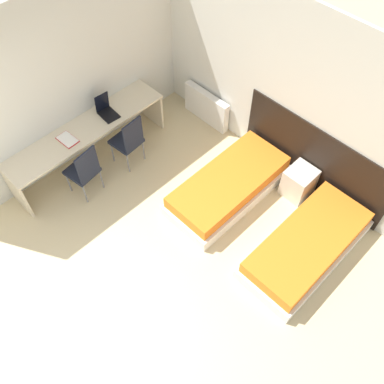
{
  "coord_description": "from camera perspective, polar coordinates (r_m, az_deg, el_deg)",
  "views": [
    {
      "loc": [
        2.4,
        -0.38,
        5.21
      ],
      "look_at": [
        0.0,
        2.01,
        0.55
      ],
      "focal_mm": 40.0,
      "sensor_mm": 36.0,
      "label": 1
    }
  ],
  "objects": [
    {
      "name": "ground_plane",
      "position": [
        5.75,
        -14.85,
        -14.83
      ],
      "size": [
        20.0,
        20.0,
        0.0
      ],
      "primitive_type": "plane",
      "color": "beige"
    },
    {
      "name": "wall_back",
      "position": [
        6.1,
        11.51,
        13.51
      ],
      "size": [
        5.22,
        0.05,
        2.7
      ],
      "color": "silver",
      "rests_on": "ground_plane"
    },
    {
      "name": "wall_left",
      "position": [
        6.35,
        -15.43,
        14.48
      ],
      "size": [
        0.05,
        4.66,
        2.7
      ],
      "color": "silver",
      "rests_on": "ground_plane"
    },
    {
      "name": "headboard_panel",
      "position": [
        6.35,
        15.89,
        4.23
      ],
      "size": [
        2.38,
        0.03,
        1.12
      ],
      "color": "black",
      "rests_on": "ground_plane"
    },
    {
      "name": "bed_near_window",
      "position": [
        6.29,
        4.88,
        0.8
      ],
      "size": [
        0.88,
        1.92,
        0.4
      ],
      "color": "silver",
      "rests_on": "ground_plane"
    },
    {
      "name": "bed_near_door",
      "position": [
        5.93,
        15.05,
        -6.94
      ],
      "size": [
        0.88,
        1.92,
        0.4
      ],
      "color": "silver",
      "rests_on": "ground_plane"
    },
    {
      "name": "nightstand",
      "position": [
        6.44,
        14.06,
        1.28
      ],
      "size": [
        0.38,
        0.41,
        0.48
      ],
      "color": "beige",
      "rests_on": "ground_plane"
    },
    {
      "name": "radiator",
      "position": [
        7.27,
        1.93,
        11.28
      ],
      "size": [
        0.9,
        0.12,
        0.57
      ],
      "color": "silver",
      "rests_on": "ground_plane"
    },
    {
      "name": "desk",
      "position": [
        6.58,
        -13.84,
        7.41
      ],
      "size": [
        0.57,
        2.57,
        0.72
      ],
      "color": "beige",
      "rests_on": "ground_plane"
    },
    {
      "name": "chair_near_laptop",
      "position": [
        6.49,
        -8.42,
        6.95
      ],
      "size": [
        0.44,
        0.44,
        0.95
      ],
      "rotation": [
        0.0,
        0.0,
        0.09
      ],
      "color": "black",
      "rests_on": "ground_plane"
    },
    {
      "name": "chair_near_notebook",
      "position": [
        6.23,
        -14.18,
        2.93
      ],
      "size": [
        0.45,
        0.45,
        0.95
      ],
      "rotation": [
        0.0,
        0.0,
        0.14
      ],
      "color": "black",
      "rests_on": "ground_plane"
    },
    {
      "name": "laptop",
      "position": [
        6.59,
        -11.35,
        10.63
      ],
      "size": [
        0.33,
        0.25,
        0.32
      ],
      "rotation": [
        0.0,
        0.0,
        -0.07
      ],
      "color": "black",
      "rests_on": "desk"
    },
    {
      "name": "open_notebook",
      "position": [
        6.38,
        -16.28,
        6.73
      ],
      "size": [
        0.33,
        0.22,
        0.02
      ],
      "rotation": [
        0.0,
        0.0,
        0.05
      ],
      "color": "#B21E1E",
      "rests_on": "desk"
    }
  ]
}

